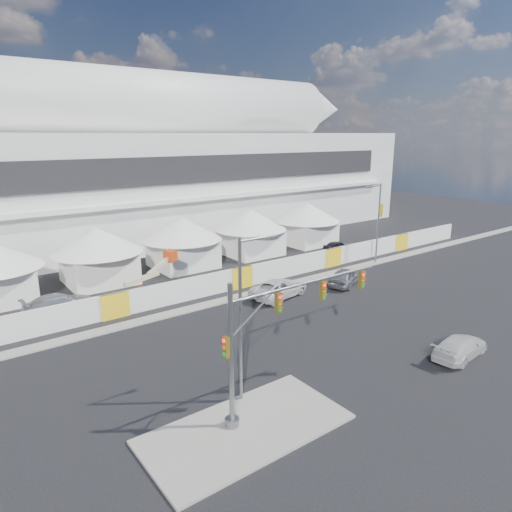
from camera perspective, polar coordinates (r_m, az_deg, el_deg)
ground at (r=28.77m, az=5.19°, el=-13.83°), size 160.00×160.00×0.00m
median_island at (r=23.55m, az=-1.25°, el=-20.78°), size 10.00×5.00×0.15m
far_curb at (r=50.29m, az=12.70°, el=-1.30°), size 80.00×1.20×0.12m
stadium at (r=65.53m, az=-13.81°, el=10.71°), size 80.00×24.80×21.98m
tent_row at (r=47.28m, az=-14.02°, el=1.46°), size 53.40×8.40×5.40m
hoarding_fence at (r=42.32m, az=-1.84°, el=-2.69°), size 70.00×0.25×2.00m
scaffold_tower at (r=83.77m, az=12.43°, el=9.26°), size 4.40×4.40×12.00m
sedan_silver at (r=43.95m, az=11.16°, el=-2.53°), size 3.65×5.27×1.67m
pickup_curb at (r=40.05m, az=2.89°, el=-4.04°), size 3.70×6.16×1.60m
pickup_near at (r=32.44m, az=24.14°, el=-10.30°), size 2.41×5.01×1.41m
lot_car_b at (r=56.52m, az=10.19°, el=1.22°), size 2.11×3.92×1.27m
lot_car_c at (r=39.75m, az=-23.40°, el=-5.47°), size 2.64×5.61×1.58m
traffic_mast at (r=22.69m, az=1.38°, el=-10.11°), size 10.01×0.71×7.27m
streetlight_median at (r=23.40m, az=-1.51°, el=-6.63°), size 2.44×0.25×8.83m
streetlight_curb at (r=51.13m, az=14.93°, el=4.63°), size 2.60×0.59×8.78m
boom_lift at (r=39.39m, az=-14.28°, el=-4.53°), size 7.60×2.96×3.72m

